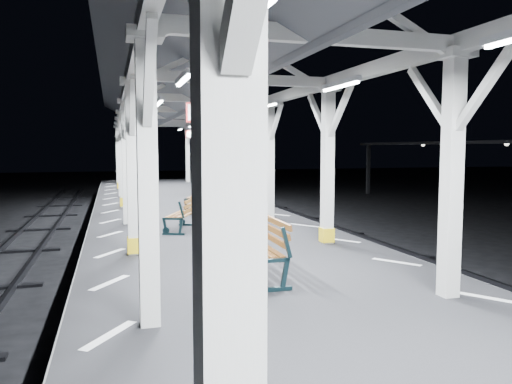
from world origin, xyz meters
name	(u,v)px	position (x,y,z in m)	size (l,w,h in m)	color
ground	(265,331)	(0.00, 0.00, 0.00)	(120.00, 120.00, 0.00)	black
platform	(265,301)	(0.00, 0.00, 0.50)	(6.00, 50.00, 1.00)	black
hazard_stripes_left	(110,283)	(-2.45, 0.00, 1.00)	(1.00, 48.00, 0.01)	silver
hazard_stripes_right	(396,262)	(2.45, 0.00, 1.00)	(1.00, 48.00, 0.01)	silver
track_right	(511,301)	(5.00, 0.00, 0.08)	(2.20, 60.00, 0.16)	#2D2D33
canopy	(266,51)	(0.00, -0.02, 4.56)	(5.40, 49.00, 4.65)	silver
bench_near	(261,246)	(-0.16, -0.29, 1.50)	(0.66, 1.73, 0.93)	black
bench_mid	(185,213)	(-0.67, 4.52, 1.43)	(1.07, 1.57, 0.80)	black
bench_far	(204,195)	(0.44, 8.07, 1.52)	(1.29, 1.93, 0.98)	black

